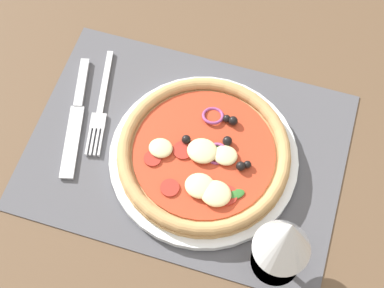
% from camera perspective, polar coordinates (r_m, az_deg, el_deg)
% --- Properties ---
extents(ground_plane, '(1.90, 1.40, 0.02)m').
position_cam_1_polar(ground_plane, '(0.84, -0.55, -1.04)').
color(ground_plane, brown).
extents(placemat, '(0.45, 0.32, 0.00)m').
position_cam_1_polar(placemat, '(0.83, -0.56, -0.61)').
color(placemat, '#4C4C51').
rests_on(placemat, ground_plane).
extents(plate, '(0.27, 0.27, 0.01)m').
position_cam_1_polar(plate, '(0.81, 1.15, -1.39)').
color(plate, white).
rests_on(plate, placemat).
extents(pizza, '(0.24, 0.24, 0.03)m').
position_cam_1_polar(pizza, '(0.80, 1.18, -0.94)').
color(pizza, tan).
rests_on(pizza, plate).
extents(fork, '(0.05, 0.18, 0.00)m').
position_cam_1_polar(fork, '(0.87, -9.00, 3.59)').
color(fork, silver).
rests_on(fork, placemat).
extents(knife, '(0.06, 0.20, 0.01)m').
position_cam_1_polar(knife, '(0.87, -11.37, 2.59)').
color(knife, silver).
rests_on(knife, placemat).
extents(wine_glass, '(0.07, 0.07, 0.15)m').
position_cam_1_polar(wine_glass, '(0.68, 9.22, -9.21)').
color(wine_glass, silver).
rests_on(wine_glass, ground_plane).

